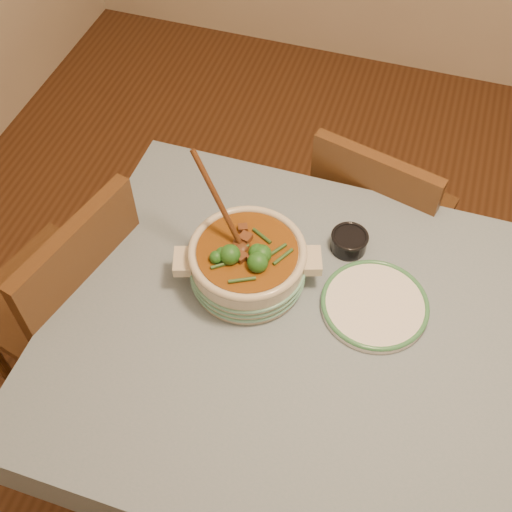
{
  "coord_description": "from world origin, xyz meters",
  "views": [
    {
      "loc": [
        -0.05,
        -0.83,
        2.17
      ],
      "look_at": [
        -0.36,
        0.12,
        0.86
      ],
      "focal_mm": 45.0,
      "sensor_mm": 36.0,
      "label": 1
    }
  ],
  "objects_px": {
    "dining_table": "(372,370)",
    "white_plate": "(375,305)",
    "stew_casserole": "(247,261)",
    "chair_left": "(71,300)",
    "condiment_bowl": "(349,241)",
    "chair_far": "(376,219)"
  },
  "relations": [
    {
      "from": "stew_casserole",
      "to": "chair_far",
      "type": "xyz_separation_m",
      "value": [
        0.28,
        0.54,
        -0.34
      ]
    },
    {
      "from": "dining_table",
      "to": "stew_casserole",
      "type": "xyz_separation_m",
      "value": [
        -0.38,
        0.12,
        0.17
      ]
    },
    {
      "from": "dining_table",
      "to": "white_plate",
      "type": "relative_size",
      "value": 5.48
    },
    {
      "from": "chair_far",
      "to": "white_plate",
      "type": "bearing_deg",
      "value": 111.09
    },
    {
      "from": "chair_far",
      "to": "chair_left",
      "type": "relative_size",
      "value": 0.93
    },
    {
      "from": "stew_casserole",
      "to": "chair_left",
      "type": "xyz_separation_m",
      "value": [
        -0.54,
        -0.1,
        -0.3
      ]
    },
    {
      "from": "condiment_bowl",
      "to": "white_plate",
      "type": "bearing_deg",
      "value": -57.72
    },
    {
      "from": "dining_table",
      "to": "stew_casserole",
      "type": "height_order",
      "value": "stew_casserole"
    },
    {
      "from": "chair_left",
      "to": "dining_table",
      "type": "bearing_deg",
      "value": 102.12
    },
    {
      "from": "stew_casserole",
      "to": "condiment_bowl",
      "type": "height_order",
      "value": "stew_casserole"
    },
    {
      "from": "dining_table",
      "to": "chair_far",
      "type": "relative_size",
      "value": 1.92
    },
    {
      "from": "dining_table",
      "to": "condiment_bowl",
      "type": "bearing_deg",
      "value": 115.32
    },
    {
      "from": "chair_far",
      "to": "chair_left",
      "type": "xyz_separation_m",
      "value": [
        -0.82,
        -0.64,
        0.04
      ]
    },
    {
      "from": "white_plate",
      "to": "chair_far",
      "type": "bearing_deg",
      "value": 96.89
    },
    {
      "from": "stew_casserole",
      "to": "chair_left",
      "type": "bearing_deg",
      "value": -169.98
    },
    {
      "from": "stew_casserole",
      "to": "condiment_bowl",
      "type": "relative_size",
      "value": 3.62
    },
    {
      "from": "condiment_bowl",
      "to": "chair_far",
      "type": "height_order",
      "value": "chair_far"
    },
    {
      "from": "condiment_bowl",
      "to": "chair_left",
      "type": "relative_size",
      "value": 0.11
    },
    {
      "from": "stew_casserole",
      "to": "white_plate",
      "type": "relative_size",
      "value": 1.27
    },
    {
      "from": "dining_table",
      "to": "stew_casserole",
      "type": "relative_size",
      "value": 4.3
    },
    {
      "from": "white_plate",
      "to": "chair_far",
      "type": "height_order",
      "value": "chair_far"
    },
    {
      "from": "white_plate",
      "to": "condiment_bowl",
      "type": "distance_m",
      "value": 0.21
    }
  ]
}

